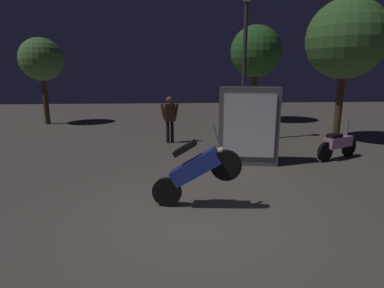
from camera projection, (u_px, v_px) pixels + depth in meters
name	position (u px, v px, depth m)	size (l,w,h in m)	color
ground_plane	(195.00, 217.00, 5.48)	(40.00, 40.00, 0.00)	#605951
motorcycle_blue_foreground	(195.00, 170.00, 5.69)	(1.64, 0.51, 1.63)	black
motorcycle_pink_parked_left	(338.00, 144.00, 9.05)	(1.53, 0.84, 1.11)	black
person_rider_beside	(170.00, 116.00, 10.95)	(0.66, 0.32, 1.65)	black
streetlamp_near	(245.00, 49.00, 10.82)	(0.36, 0.36, 5.12)	#38383D
tree_left_bg	(41.00, 60.00, 14.45)	(1.97, 1.97, 4.03)	#4C331E
tree_center_bg	(256.00, 52.00, 15.11)	(2.46, 2.46, 4.68)	#4C331E
tree_right_bg	(346.00, 39.00, 10.55)	(2.67, 2.67, 4.91)	#4C331E
kiosk_billboard	(248.00, 126.00, 8.44)	(1.66, 0.78, 2.10)	#595960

